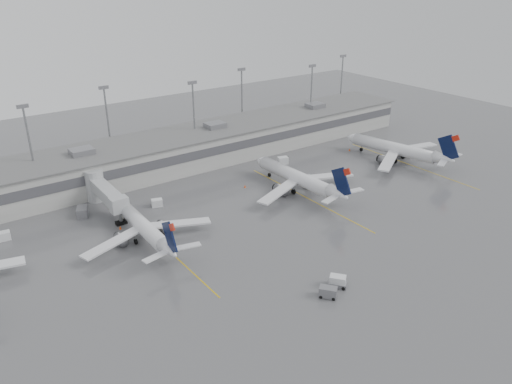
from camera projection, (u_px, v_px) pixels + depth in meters
ground at (322, 273)px, 83.05m from camera, size 260.00×260.00×0.00m
terminal at (164, 153)px, 124.24m from camera, size 152.00×17.00×9.45m
light_masts at (152, 117)px, 125.29m from camera, size 142.40×8.00×20.60m
jet_bridge_right at (102, 190)px, 104.38m from camera, size 4.00×17.20×7.00m
stand_markings at (241, 219)px, 100.81m from camera, size 105.25×40.00×0.01m
jet_mid_left at (144, 226)px, 91.94m from camera, size 25.22×28.27×9.15m
jet_mid_right at (299, 178)px, 112.28m from camera, size 27.64×31.00×10.03m
jet_far_right at (398, 149)px, 130.07m from camera, size 27.76×31.42×10.27m
baggage_tug at (338, 282)px, 79.24m from camera, size 3.22×3.40×1.88m
baggage_cart at (328, 292)px, 76.58m from camera, size 2.89×3.08×1.74m
gse_uld_a at (4, 236)px, 92.75m from camera, size 2.47×1.81×1.63m
gse_uld_b at (157, 203)px, 105.89m from camera, size 2.59×2.10×1.59m
gse_uld_c at (283, 160)px, 128.79m from camera, size 2.98×2.40×1.84m
gse_loader at (82, 212)px, 101.47m from camera, size 3.08×3.75×2.02m
cone_b at (120, 227)px, 96.76m from camera, size 0.44×0.44×0.70m
cone_c at (245, 186)px, 115.15m from camera, size 0.42×0.42×0.67m
cone_d at (350, 150)px, 138.28m from camera, size 0.43×0.43×0.68m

